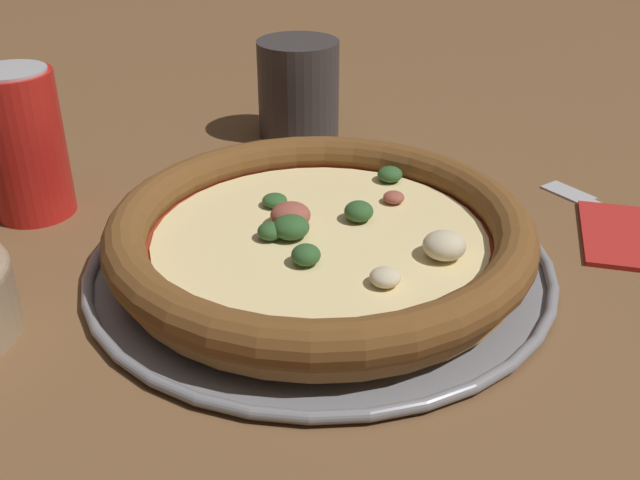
# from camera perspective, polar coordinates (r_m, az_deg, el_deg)

# --- Properties ---
(ground_plane) EXTENTS (3.00, 3.00, 0.00)m
(ground_plane) POSITION_cam_1_polar(r_m,az_deg,el_deg) (0.56, 0.00, -2.12)
(ground_plane) COLOR brown
(pizza_tray) EXTENTS (0.34, 0.34, 0.01)m
(pizza_tray) POSITION_cam_1_polar(r_m,az_deg,el_deg) (0.56, 0.00, -1.71)
(pizza_tray) COLOR gray
(pizza_tray) RESTS_ON ground_plane
(pizza) EXTENTS (0.31, 0.31, 0.04)m
(pizza) POSITION_cam_1_polar(r_m,az_deg,el_deg) (0.55, 0.03, 0.48)
(pizza) COLOR #BC7F42
(pizza) RESTS_ON pizza_tray
(drinking_cup) EXTENTS (0.08, 0.08, 0.10)m
(drinking_cup) POSITION_cam_1_polar(r_m,az_deg,el_deg) (0.79, -1.65, 11.42)
(drinking_cup) COLOR #383333
(drinking_cup) RESTS_ON ground_plane
(fork) EXTENTS (0.09, 0.16, 0.00)m
(fork) POSITION_cam_1_polar(r_m,az_deg,el_deg) (0.68, 21.88, 1.85)
(fork) COLOR #B7B7BC
(fork) RESTS_ON ground_plane
(beverage_can) EXTENTS (0.07, 0.07, 0.12)m
(beverage_can) POSITION_cam_1_polar(r_m,az_deg,el_deg) (0.66, -21.65, 6.79)
(beverage_can) COLOR red
(beverage_can) RESTS_ON ground_plane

